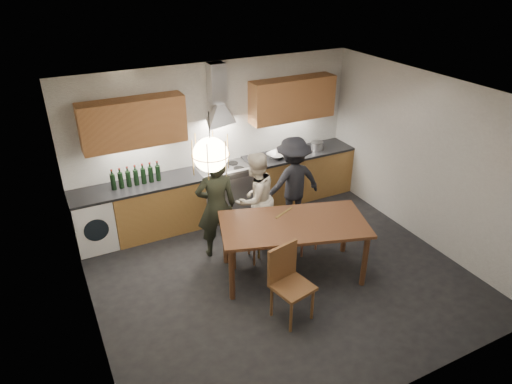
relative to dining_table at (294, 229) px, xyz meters
name	(u,v)px	position (x,y,z in m)	size (l,w,h in m)	color
ground	(280,275)	(-0.18, 0.03, -0.74)	(5.00, 5.00, 0.00)	black
room_shell	(283,167)	(-0.18, 0.03, 0.96)	(5.02, 4.52, 2.61)	white
counter_run	(226,191)	(-0.16, 1.98, -0.29)	(5.00, 0.62, 0.90)	#B88646
range_stove	(225,192)	(-0.18, 1.97, -0.30)	(0.90, 0.60, 0.92)	silver
wall_fixtures	(219,109)	(-0.18, 2.10, 1.13)	(4.30, 0.54, 1.10)	#BA7A47
pendant_lamp	(211,155)	(-1.18, -0.07, 1.36)	(0.43, 0.43, 0.70)	black
dining_table	(294,229)	(0.00, 0.00, 0.00)	(2.20, 1.55, 0.84)	brown
chair_back_left	(243,238)	(-0.53, 0.50, -0.28)	(0.42, 0.42, 0.80)	brown
chair_back_mid	(278,232)	(-0.02, 0.38, -0.26)	(0.51, 0.51, 0.85)	brown
chair_back_right	(307,225)	(0.47, 0.37, -0.27)	(0.43, 0.43, 0.82)	brown
chair_front	(288,278)	(-0.48, -0.68, -0.18)	(0.53, 0.53, 0.98)	brown
person_left	(216,206)	(-0.75, 0.93, 0.08)	(0.60, 0.39, 1.64)	black
person_mid	(255,199)	(-0.08, 1.00, 0.01)	(0.73, 0.57, 1.50)	beige
person_right	(293,182)	(0.70, 1.19, 0.03)	(1.00, 0.57, 1.55)	black
mixing_bowl	(277,155)	(0.81, 1.94, 0.20)	(0.33, 0.33, 0.08)	#B6B5B9
stock_pot	(317,146)	(1.65, 1.93, 0.23)	(0.21, 0.21, 0.15)	silver
wine_bottles	(136,175)	(-1.64, 1.99, 0.32)	(0.77, 0.08, 0.33)	black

